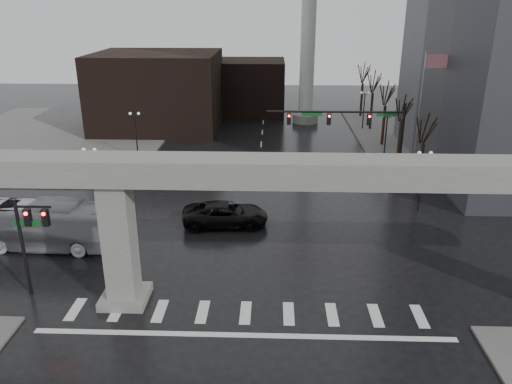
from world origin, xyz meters
TOP-DOWN VIEW (x-y plane):
  - ground at (0.00, 0.00)m, footprint 160.00×160.00m
  - sidewalk_ne at (26.00, 36.00)m, footprint 28.00×36.00m
  - sidewalk_nw at (-26.00, 36.00)m, footprint 28.00×36.00m
  - elevated_guideway at (1.26, 0.00)m, footprint 48.00×2.60m
  - building_far_left at (-14.00, 42.00)m, footprint 16.00×14.00m
  - building_far_mid at (-2.00, 52.00)m, footprint 10.00×10.00m
  - smokestack at (6.00, 46.00)m, footprint 3.60×3.60m
  - signal_mast_arm at (8.99, 18.80)m, footprint 12.12×0.43m
  - signal_left_pole at (-12.25, 0.50)m, footprint 2.30×0.30m
  - flagpole_assembly at (15.29, 22.00)m, footprint 2.06×0.12m
  - lamp_right_0 at (13.50, 14.00)m, footprint 1.22×0.32m
  - lamp_right_1 at (13.50, 28.00)m, footprint 1.22×0.32m
  - lamp_right_2 at (13.50, 42.00)m, footprint 1.22×0.32m
  - lamp_left_0 at (-13.50, 14.00)m, footprint 1.22×0.32m
  - lamp_left_1 at (-13.50, 28.00)m, footprint 1.22×0.32m
  - lamp_left_2 at (-13.50, 42.00)m, footprint 1.22×0.32m
  - tree_right_0 at (14.53, 18.02)m, footprint 1.09×1.58m
  - tree_right_1 at (14.53, 26.02)m, footprint 1.09×1.61m
  - tree_right_2 at (14.53, 34.02)m, footprint 1.10×1.63m
  - tree_right_3 at (14.53, 42.02)m, footprint 1.11×1.66m
  - tree_right_4 at (14.53, 50.02)m, footprint 1.12×1.69m
  - pickup_truck at (-2.18, 10.60)m, footprint 6.76×3.54m
  - city_bus at (-14.73, 6.51)m, footprint 12.28×3.51m

SIDE VIEW (x-z plane):
  - ground at x=0.00m, z-range 0.00..0.00m
  - sidewalk_ne at x=26.00m, z-range 0.00..0.15m
  - sidewalk_nw at x=-26.00m, z-range 0.00..0.15m
  - pickup_truck at x=-2.18m, z-range 0.00..1.81m
  - city_bus at x=-14.73m, z-range 0.00..3.38m
  - tree_right_0 at x=14.53m, z-range -0.97..6.54m
  - tree_right_1 at x=14.53m, z-range -0.99..6.69m
  - tree_right_2 at x=14.53m, z-range -1.01..6.84m
  - tree_right_3 at x=14.53m, z-range -1.03..6.99m
  - tree_right_4 at x=14.53m, z-range -1.05..7.14m
  - lamp_right_0 at x=13.50m, z-range 0.92..6.03m
  - lamp_right_1 at x=13.50m, z-range 0.92..6.03m
  - lamp_right_2 at x=13.50m, z-range 0.92..6.03m
  - lamp_left_0 at x=-13.50m, z-range 0.92..6.03m
  - lamp_left_1 at x=-13.50m, z-range 0.92..6.03m
  - lamp_left_2 at x=-13.50m, z-range 0.92..6.03m
  - building_far_mid at x=-2.00m, z-range 0.00..8.00m
  - signal_left_pole at x=-12.25m, z-range 1.07..7.07m
  - building_far_left at x=-14.00m, z-range 0.00..10.00m
  - signal_mast_arm at x=8.99m, z-range 1.83..9.83m
  - elevated_guideway at x=1.26m, z-range 2.53..11.23m
  - flagpole_assembly at x=15.29m, z-range 1.53..13.53m
  - smokestack at x=6.00m, z-range -1.65..28.35m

